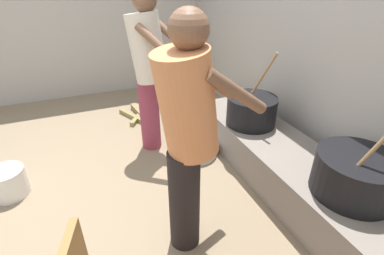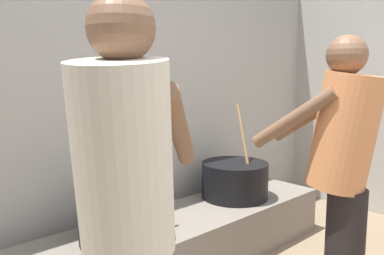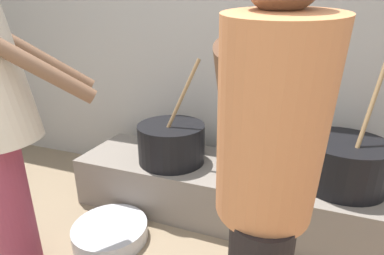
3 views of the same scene
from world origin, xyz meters
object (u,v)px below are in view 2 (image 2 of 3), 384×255
Objects in this scene: cooking_pot_secondary at (235,180)px; cook_in_cream_shirt at (125,213)px; cooking_pot_main at (120,218)px; cook_in_orange_shirt at (343,163)px.

cook_in_cream_shirt reaches higher than cooking_pot_secondary.
cooking_pot_main is 0.48× the size of cook_in_orange_shirt.
cook_in_orange_shirt is at bearing -4.68° from cook_in_cream_shirt.
cooking_pot_main is 0.99× the size of cooking_pot_secondary.
cook_in_cream_shirt reaches higher than cooking_pot_main.
cook_in_orange_shirt is at bearing -51.58° from cooking_pot_main.
cook_in_orange_shirt is (1.25, -0.10, -0.02)m from cook_in_cream_shirt.
cook_in_orange_shirt is (-0.34, -1.02, 0.36)m from cooking_pot_secondary.
cook_in_cream_shirt is at bearing 175.32° from cook_in_orange_shirt.
cooking_pot_main is 1.10m from cooking_pot_secondary.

